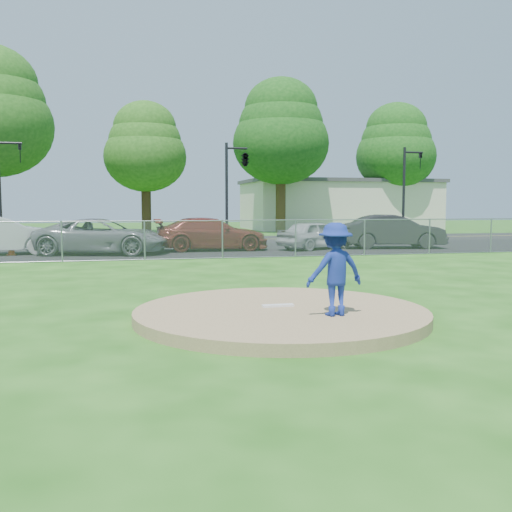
{
  "coord_description": "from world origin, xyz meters",
  "views": [
    {
      "loc": [
        -2.83,
        -10.02,
        2.11
      ],
      "look_at": [
        0.0,
        2.0,
        1.0
      ],
      "focal_mm": 40.0,
      "sensor_mm": 36.0,
      "label": 1
    }
  ],
  "objects": [
    {
      "name": "traffic_signal_left",
      "position": [
        -8.76,
        22.0,
        3.36
      ],
      "size": [
        1.28,
        0.2,
        5.6
      ],
      "color": "black",
      "rests_on": "ground"
    },
    {
      "name": "parked_car_pearl",
      "position": [
        6.13,
        15.65,
        0.69
      ],
      "size": [
        4.27,
        3.12,
        1.35
      ],
      "primitive_type": "imported",
      "rotation": [
        0.0,
        0.0,
        2.01
      ],
      "color": "#B2B4B6",
      "rests_on": "parking_lot"
    },
    {
      "name": "commercial_building",
      "position": [
        16.0,
        38.0,
        2.16
      ],
      "size": [
        16.4,
        9.4,
        4.3
      ],
      "color": "beige",
      "rests_on": "ground"
    },
    {
      "name": "parked_car_charcoal",
      "position": [
        10.01,
        15.42,
        0.82
      ],
      "size": [
        5.13,
        2.49,
        1.62
      ],
      "primitive_type": "imported",
      "rotation": [
        0.0,
        0.0,
        1.41
      ],
      "color": "#242426",
      "rests_on": "parking_lot"
    },
    {
      "name": "parking_lot",
      "position": [
        0.0,
        16.5,
        0.01
      ],
      "size": [
        50.0,
        8.0,
        0.01
      ],
      "primitive_type": "cube",
      "color": "black",
      "rests_on": "ground"
    },
    {
      "name": "parked_car_gray",
      "position": [
        -3.66,
        15.09,
        0.77
      ],
      "size": [
        5.94,
        3.83,
        1.52
      ],
      "primitive_type": "imported",
      "rotation": [
        0.0,
        0.0,
        1.32
      ],
      "color": "slate",
      "rests_on": "parking_lot"
    },
    {
      "name": "pitching_rubber",
      "position": [
        0.0,
        0.2,
        0.22
      ],
      "size": [
        0.6,
        0.15,
        0.04
      ],
      "primitive_type": "cube",
      "color": "white",
      "rests_on": "pitchers_mound"
    },
    {
      "name": "chain_link_fence",
      "position": [
        0.0,
        12.0,
        0.75
      ],
      "size": [
        40.0,
        0.06,
        1.5
      ],
      "primitive_type": "cube",
      "color": "gray",
      "rests_on": "ground"
    },
    {
      "name": "tree_center",
      "position": [
        -1.0,
        34.0,
        6.47
      ],
      "size": [
        6.16,
        6.16,
        9.84
      ],
      "color": "#332012",
      "rests_on": "ground"
    },
    {
      "name": "pitcher",
      "position": [
        0.73,
        -0.84,
        1.0
      ],
      "size": [
        1.1,
        0.72,
        1.61
      ],
      "primitive_type": "imported",
      "rotation": [
        0.0,
        0.0,
        3.26
      ],
      "color": "navy",
      "rests_on": "pitchers_mound"
    },
    {
      "name": "traffic_signal_right",
      "position": [
        14.24,
        22.0,
        3.36
      ],
      "size": [
        1.28,
        0.2,
        5.6
      ],
      "color": "black",
      "rests_on": "ground"
    },
    {
      "name": "street",
      "position": [
        0.0,
        24.0,
        0.0
      ],
      "size": [
        60.0,
        7.0,
        0.01
      ],
      "primitive_type": "cube",
      "color": "black",
      "rests_on": "ground"
    },
    {
      "name": "tree_far_right",
      "position": [
        20.0,
        35.0,
        7.06
      ],
      "size": [
        6.72,
        6.72,
        10.74
      ],
      "color": "#342113",
      "rests_on": "ground"
    },
    {
      "name": "tree_right",
      "position": [
        9.0,
        32.0,
        7.65
      ],
      "size": [
        7.28,
        7.28,
        11.63
      ],
      "color": "#392814",
      "rests_on": "ground"
    },
    {
      "name": "traffic_signal_center",
      "position": [
        3.97,
        22.0,
        4.61
      ],
      "size": [
        1.42,
        2.48,
        5.6
      ],
      "color": "black",
      "rests_on": "ground"
    },
    {
      "name": "pitchers_mound",
      "position": [
        0.0,
        0.0,
        0.1
      ],
      "size": [
        5.4,
        5.4,
        0.2
      ],
      "primitive_type": "cylinder",
      "color": "#8F744E",
      "rests_on": "ground"
    },
    {
      "name": "parked_car_darkred",
      "position": [
        1.19,
        16.03,
        0.77
      ],
      "size": [
        5.24,
        2.18,
        1.51
      ],
      "primitive_type": "imported",
      "rotation": [
        0.0,
        0.0,
        1.56
      ],
      "color": "maroon",
      "rests_on": "parking_lot"
    },
    {
      "name": "traffic_cone",
      "position": [
        -7.36,
        15.46,
        0.32
      ],
      "size": [
        0.32,
        0.32,
        0.63
      ],
      "primitive_type": "cone",
      "color": "#EA4B0C",
      "rests_on": "parking_lot"
    },
    {
      "name": "ground",
      "position": [
        0.0,
        10.0,
        0.0
      ],
      "size": [
        120.0,
        120.0,
        0.0
      ],
      "primitive_type": "plane",
      "color": "#1A5111",
      "rests_on": "ground"
    }
  ]
}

